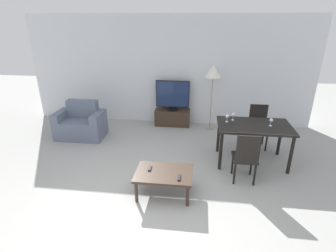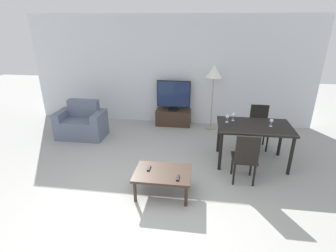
# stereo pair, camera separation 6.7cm
# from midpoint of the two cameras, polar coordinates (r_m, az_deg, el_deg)

# --- Properties ---
(ground_plane) EXTENTS (18.00, 18.00, 0.00)m
(ground_plane) POSITION_cam_midpoint_polar(r_m,az_deg,el_deg) (3.88, -7.61, -19.64)
(ground_plane) COLOR #9E9E99
(wall_back) EXTENTS (7.18, 0.06, 2.70)m
(wall_back) POSITION_cam_midpoint_polar(r_m,az_deg,el_deg) (6.74, -0.17, 11.83)
(wall_back) COLOR silver
(wall_back) RESTS_ON ground_plane
(armchair) EXTENTS (1.08, 0.65, 0.83)m
(armchair) POSITION_cam_midpoint_polar(r_m,az_deg,el_deg) (6.41, -18.71, 0.35)
(armchair) COLOR slate
(armchair) RESTS_ON ground_plane
(tv_stand) EXTENTS (0.89, 0.36, 0.41)m
(tv_stand) POSITION_cam_midpoint_polar(r_m,az_deg,el_deg) (6.79, 0.69, 1.89)
(tv_stand) COLOR #38281E
(tv_stand) RESTS_ON ground_plane
(tv) EXTENTS (0.84, 0.29, 0.76)m
(tv) POSITION_cam_midpoint_polar(r_m,az_deg,el_deg) (6.60, 0.71, 6.66)
(tv) COLOR black
(tv) RESTS_ON tv_stand
(coffee_table) EXTENTS (0.88, 0.61, 0.39)m
(coffee_table) POSITION_cam_midpoint_polar(r_m,az_deg,el_deg) (4.12, -1.37, -10.59)
(coffee_table) COLOR #38281E
(coffee_table) RESTS_ON ground_plane
(dining_table) EXTENTS (1.33, 0.83, 0.77)m
(dining_table) POSITION_cam_midpoint_polar(r_m,az_deg,el_deg) (5.10, 17.83, -0.73)
(dining_table) COLOR black
(dining_table) RESTS_ON ground_plane
(dining_chair_near) EXTENTS (0.40, 0.40, 0.91)m
(dining_chair_near) POSITION_cam_midpoint_polar(r_m,az_deg,el_deg) (4.49, 16.17, -6.29)
(dining_chair_near) COLOR black
(dining_chair_near) RESTS_ON ground_plane
(dining_chair_far) EXTENTS (0.40, 0.40, 0.91)m
(dining_chair_far) POSITION_cam_midpoint_polar(r_m,az_deg,el_deg) (5.87, 18.69, 0.35)
(dining_chair_far) COLOR black
(dining_chair_far) RESTS_ON ground_plane
(floor_lamp) EXTENTS (0.39, 0.39, 1.58)m
(floor_lamp) POSITION_cam_midpoint_polar(r_m,az_deg,el_deg) (6.34, 9.48, 11.20)
(floor_lamp) COLOR gray
(floor_lamp) RESTS_ON ground_plane
(remote_primary) EXTENTS (0.04, 0.15, 0.02)m
(remote_primary) POSITION_cam_midpoint_polar(r_m,az_deg,el_deg) (3.95, 1.95, -11.16)
(remote_primary) COLOR black
(remote_primary) RESTS_ON coffee_table
(remote_secondary) EXTENTS (0.04, 0.15, 0.02)m
(remote_secondary) POSITION_cam_midpoint_polar(r_m,az_deg,el_deg) (4.18, -4.42, -9.16)
(remote_secondary) COLOR black
(remote_secondary) RESTS_ON coffee_table
(wine_glass_left) EXTENTS (0.07, 0.07, 0.15)m
(wine_glass_left) POSITION_cam_midpoint_polar(r_m,az_deg,el_deg) (5.04, 12.40, 1.96)
(wine_glass_left) COLOR silver
(wine_glass_left) RESTS_ON dining_table
(wine_glass_center) EXTENTS (0.07, 0.07, 0.15)m
(wine_glass_center) POSITION_cam_midpoint_polar(r_m,az_deg,el_deg) (5.15, 13.63, 2.30)
(wine_glass_center) COLOR silver
(wine_glass_center) RESTS_ON dining_table
(wine_glass_right) EXTENTS (0.07, 0.07, 0.15)m
(wine_glass_right) POSITION_cam_midpoint_polar(r_m,az_deg,el_deg) (5.08, 21.20, 1.10)
(wine_glass_right) COLOR silver
(wine_glass_right) RESTS_ON dining_table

